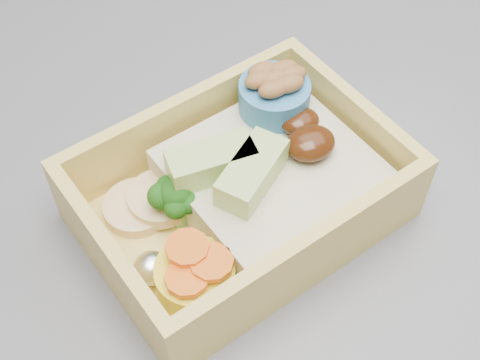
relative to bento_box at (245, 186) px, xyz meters
name	(u,v)px	position (x,y,z in m)	size (l,w,h in m)	color
bento_box	(245,186)	(0.00, 0.00, 0.00)	(0.23, 0.19, 0.07)	#D9BD5A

